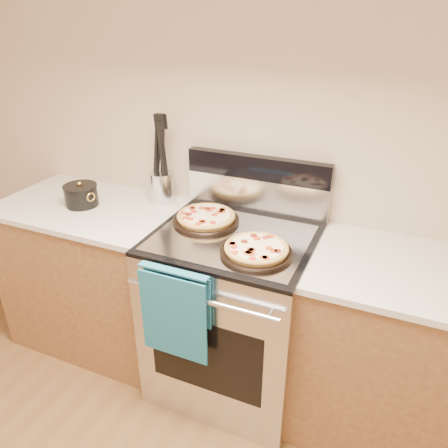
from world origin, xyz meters
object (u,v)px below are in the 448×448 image
at_px(range_body, 233,315).
at_px(saucepan, 81,196).
at_px(pepperoni_pizza_front, 256,250).
at_px(utensil_crock, 162,187).
at_px(pepperoni_pizza_back, 206,218).

relative_size(range_body, saucepan, 5.11).
height_order(pepperoni_pizza_front, saucepan, saucepan).
bearing_deg(range_body, utensil_crock, 155.76).
height_order(range_body, pepperoni_pizza_back, pepperoni_pizza_back).
distance_m(pepperoni_pizza_front, utensil_crock, 0.79).
xyz_separation_m(pepperoni_pizza_back, saucepan, (-0.73, -0.06, 0.02)).
distance_m(utensil_crock, saucepan, 0.44).
bearing_deg(pepperoni_pizza_front, utensil_crock, 151.83).
bearing_deg(utensil_crock, range_body, -24.24).
height_order(utensil_crock, saucepan, utensil_crock).
height_order(pepperoni_pizza_front, utensil_crock, utensil_crock).
distance_m(range_body, utensil_crock, 0.80).
xyz_separation_m(range_body, pepperoni_pizza_front, (0.16, -0.13, 0.50)).
distance_m(pepperoni_pizza_front, saucepan, 1.08).
bearing_deg(utensil_crock, pepperoni_pizza_back, -25.71).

